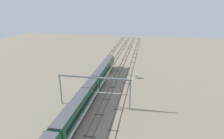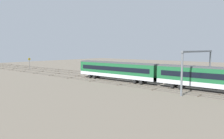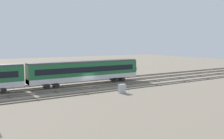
% 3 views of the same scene
% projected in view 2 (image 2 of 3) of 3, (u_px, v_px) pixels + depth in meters
% --- Properties ---
extents(ground_plane, '(197.49, 197.49, 0.00)m').
position_uv_depth(ground_plane, '(121.00, 80.00, 57.09)').
color(ground_plane, gray).
extents(track_near_foreground, '(181.49, 2.40, 0.16)m').
position_uv_depth(track_near_foreground, '(134.00, 77.00, 61.97)').
color(track_near_foreground, '#59544C').
rests_on(track_near_foreground, ground).
extents(track_second_near, '(181.49, 2.40, 0.16)m').
position_uv_depth(track_second_near, '(126.00, 79.00, 58.71)').
color(track_second_near, '#59544C').
rests_on(track_second_near, ground).
extents(track_with_train, '(181.49, 2.40, 0.16)m').
position_uv_depth(track_with_train, '(116.00, 80.00, 55.46)').
color(track_with_train, '#59544C').
rests_on(track_with_train, ground).
extents(track_second_far, '(181.49, 2.40, 0.16)m').
position_uv_depth(track_second_far, '(106.00, 82.00, 52.20)').
color(track_second_far, '#59544C').
rests_on(track_second_far, ground).
extents(overhead_gantry, '(0.40, 18.29, 8.03)m').
position_uv_depth(overhead_gantry, '(198.00, 60.00, 43.70)').
color(overhead_gantry, slate).
rests_on(overhead_gantry, ground).
extents(speed_sign_mid_trackside, '(0.14, 1.04, 4.72)m').
position_uv_depth(speed_sign_mid_trackside, '(29.00, 62.00, 86.62)').
color(speed_sign_mid_trackside, '#4C4C51').
rests_on(speed_sign_mid_trackside, ground).
extents(relay_cabinet, '(1.30, 0.63, 1.56)m').
position_uv_depth(relay_cabinet, '(135.00, 74.00, 65.06)').
color(relay_cabinet, '#B2B7BC').
rests_on(relay_cabinet, ground).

